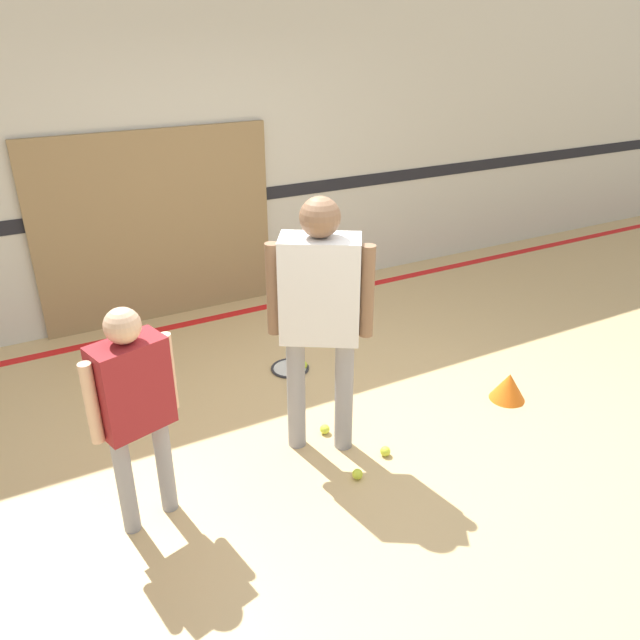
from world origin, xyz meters
The scene contains 12 objects.
ground_plane centered at (0.00, 0.00, 0.00)m, with size 16.00×16.00×0.00m, color tan.
wall_back centered at (0.00, 2.60, 1.60)m, with size 16.00×0.07×3.20m.
wall_panel centered at (-0.49, 2.54, 0.85)m, with size 2.12×0.05×1.70m.
floor_stripe centered at (0.00, 2.25, 0.00)m, with size 14.40×0.10×0.01m.
person_instructor centered at (-0.15, 0.09, 1.03)m, with size 0.55×0.46×1.67m.
person_student_left centered at (-1.30, -0.05, 0.81)m, with size 0.48×0.29×1.31m.
racket_spare_on_floor centered at (0.09, 1.05, 0.01)m, with size 0.41×0.56×0.03m.
tennis_ball_near_instructor centered at (-0.11, -0.31, 0.03)m, with size 0.07×0.07×0.07m, color #CCE038.
tennis_ball_by_spare_racket centered at (0.20, 1.02, 0.03)m, with size 0.07×0.07×0.07m, color #CCE038.
tennis_ball_stray_left centered at (0.17, -0.21, 0.03)m, with size 0.07×0.07×0.07m, color #CCE038.
tennis_ball_stray_right centered at (-0.06, 0.19, 0.03)m, with size 0.07×0.07×0.07m, color #CCE038.
training_cone centered at (1.33, -0.08, 0.11)m, with size 0.26×0.26×0.21m.
Camera 1 is at (-1.73, -2.85, 2.55)m, focal length 35.00 mm.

